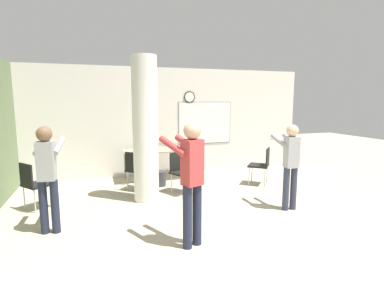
{
  "coord_description": "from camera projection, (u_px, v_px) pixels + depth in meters",
  "views": [
    {
      "loc": [
        -1.75,
        -2.7,
        1.96
      ],
      "look_at": [
        -0.02,
        2.57,
        1.15
      ],
      "focal_mm": 28.0,
      "sensor_mm": 36.0,
      "label": 1
    }
  ],
  "objects": [
    {
      "name": "ground_plane",
      "position": [
        265.0,
        277.0,
        3.36
      ],
      "size": [
        24.0,
        24.0,
        0.0
      ],
      "primitive_type": "plane",
      "color": "#ADA389"
    },
    {
      "name": "wall_back",
      "position": [
        164.0,
        122.0,
        7.92
      ],
      "size": [
        8.0,
        0.15,
        2.8
      ],
      "color": "silver",
      "rests_on": "ground_plane"
    },
    {
      "name": "support_pillar",
      "position": [
        145.0,
        130.0,
        5.76
      ],
      "size": [
        0.49,
        0.49,
        2.8
      ],
      "color": "silver",
      "rests_on": "ground_plane"
    },
    {
      "name": "folding_table",
      "position": [
        160.0,
        152.0,
        7.41
      ],
      "size": [
        1.81,
        0.69,
        0.75
      ],
      "color": "tan",
      "rests_on": "ground_plane"
    },
    {
      "name": "bottle_on_table",
      "position": [
        181.0,
        145.0,
        7.47
      ],
      "size": [
        0.08,
        0.08,
        0.25
      ],
      "color": "silver",
      "rests_on": "folding_table"
    },
    {
      "name": "waste_bin",
      "position": [
        160.0,
        178.0,
        6.92
      ],
      "size": [
        0.29,
        0.29,
        0.34
      ],
      "color": "#38383D",
      "rests_on": "ground_plane"
    },
    {
      "name": "chair_table_left",
      "position": [
        137.0,
        168.0,
        6.51
      ],
      "size": [
        0.62,
        0.62,
        0.87
      ],
      "color": "black",
      "rests_on": "ground_plane"
    },
    {
      "name": "chair_table_front",
      "position": [
        181.0,
        169.0,
        6.34
      ],
      "size": [
        0.59,
        0.59,
        0.87
      ],
      "color": "black",
      "rests_on": "ground_plane"
    },
    {
      "name": "chair_by_left_wall",
      "position": [
        34.0,
        182.0,
        5.36
      ],
      "size": [
        0.62,
        0.62,
        0.87
      ],
      "color": "black",
      "rests_on": "ground_plane"
    },
    {
      "name": "chair_mid_room",
      "position": [
        262.0,
        163.0,
        6.97
      ],
      "size": [
        0.62,
        0.62,
        0.87
      ],
      "color": "black",
      "rests_on": "ground_plane"
    },
    {
      "name": "person_playing_side",
      "position": [
        290.0,
        160.0,
        5.33
      ],
      "size": [
        0.36,
        0.62,
        1.54
      ],
      "color": "#2D3347",
      "rests_on": "ground_plane"
    },
    {
      "name": "person_playing_front",
      "position": [
        191.0,
        174.0,
        3.95
      ],
      "size": [
        0.54,
        0.68,
        1.7
      ],
      "color": "#1E2338",
      "rests_on": "ground_plane"
    },
    {
      "name": "person_watching_back",
      "position": [
        47.0,
        171.0,
        4.37
      ],
      "size": [
        0.42,
        0.61,
        1.6
      ],
      "color": "#1E2338",
      "rests_on": "ground_plane"
    }
  ]
}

